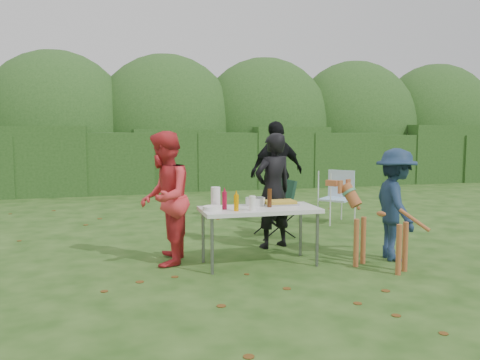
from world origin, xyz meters
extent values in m
plane|color=#1E4211|center=(0.00, 0.00, 0.00)|extent=(80.00, 80.00, 0.00)
cube|color=#23471C|center=(0.00, 8.00, 0.85)|extent=(22.00, 1.40, 1.70)
ellipsoid|color=#3D6628|center=(0.00, 9.60, 1.60)|extent=(20.00, 2.60, 3.20)
cube|color=silver|center=(0.01, -0.03, 0.71)|extent=(1.50, 0.70, 0.05)
cylinder|color=slate|center=(-0.67, -0.31, 0.34)|extent=(0.04, 0.04, 0.69)
cylinder|color=slate|center=(0.69, -0.31, 0.34)|extent=(0.04, 0.04, 0.69)
cylinder|color=slate|center=(-0.67, 0.25, 0.34)|extent=(0.04, 0.04, 0.69)
cylinder|color=slate|center=(0.69, 0.25, 0.34)|extent=(0.04, 0.04, 0.69)
imported|color=black|center=(0.49, 0.82, 0.84)|extent=(0.70, 0.56, 1.68)
imported|color=red|center=(-1.16, 0.32, 0.86)|extent=(0.83, 0.97, 1.72)
imported|color=black|center=(1.18, 2.64, 0.94)|extent=(1.18, 0.72, 1.87)
imported|color=#1A2D4A|center=(1.83, -0.27, 0.74)|extent=(0.73, 1.05, 1.49)
cube|color=#B7B7BA|center=(0.35, 0.14, 0.75)|extent=(0.45, 0.30, 0.02)
cube|color=gold|center=(0.35, 0.14, 0.78)|extent=(0.40, 0.26, 0.04)
cylinder|color=#D58700|center=(-0.34, -0.19, 0.84)|extent=(0.06, 0.06, 0.20)
cylinder|color=maroon|center=(-0.45, -0.03, 0.85)|extent=(0.06, 0.06, 0.22)
cylinder|color=#47230F|center=(0.15, -0.02, 0.86)|extent=(0.06, 0.06, 0.24)
cylinder|color=white|center=(-0.52, 0.16, 0.87)|extent=(0.12, 0.12, 0.26)
cylinder|color=white|center=(-0.14, -0.21, 0.83)|extent=(0.08, 0.08, 0.18)
cylinder|color=silver|center=(0.02, 0.19, 0.79)|extent=(0.26, 0.26, 0.10)
cylinder|color=white|center=(-0.61, -0.06, 0.77)|extent=(0.24, 0.24, 0.05)
camera|label=1|loc=(-1.90, -6.14, 1.77)|focal=38.00mm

